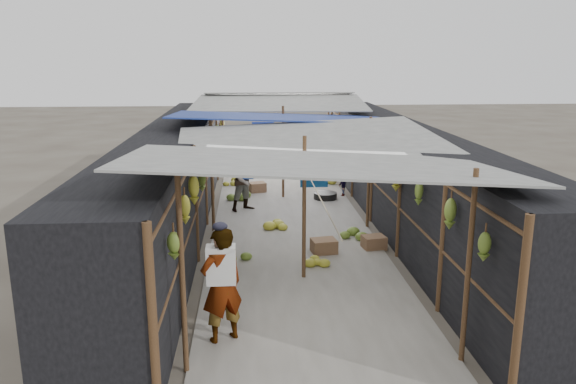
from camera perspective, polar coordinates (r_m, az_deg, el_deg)
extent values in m
plane|color=#6B6356|center=(7.66, 3.89, -17.23)|extent=(80.00, 80.00, 0.00)
cube|color=#9E998E|center=(13.62, 0.16, -3.08)|extent=(3.60, 16.00, 0.02)
cube|color=black|center=(13.41, -11.42, 1.41)|extent=(1.40, 15.00, 2.30)
cube|color=black|center=(13.79, 11.42, 1.75)|extent=(1.40, 15.00, 2.30)
cube|color=#91684A|center=(11.53, 3.67, -5.53)|extent=(0.55, 0.47, 0.30)
cube|color=#91684A|center=(11.90, 8.71, -5.09)|extent=(0.52, 0.44, 0.28)
cube|color=#91684A|center=(16.62, -3.13, 0.47)|extent=(0.55, 0.49, 0.30)
cylinder|color=black|center=(15.82, 3.80, -0.41)|extent=(0.65, 0.65, 0.20)
imported|color=white|center=(7.92, -6.75, -9.38)|extent=(0.73, 0.64, 1.68)
imported|color=#2034A4|center=(14.53, -4.31, 1.26)|extent=(1.01, 0.95, 1.65)
imported|color=#544D49|center=(16.14, 5.54, 0.90)|extent=(0.32, 0.52, 0.78)
cylinder|color=brown|center=(7.07, -10.71, -8.42)|extent=(0.07, 0.07, 2.60)
cylinder|color=brown|center=(7.54, 17.85, -7.43)|extent=(0.07, 0.07, 2.60)
cylinder|color=brown|center=(9.91, 1.65, -1.74)|extent=(0.07, 0.07, 2.60)
cylinder|color=brown|center=(12.81, -7.73, 1.67)|extent=(0.07, 0.07, 2.60)
cylinder|color=brown|center=(13.07, 8.22, 1.90)|extent=(0.07, 0.07, 2.60)
cylinder|color=brown|center=(15.76, -0.50, 4.03)|extent=(0.07, 0.07, 2.60)
cylinder|color=brown|center=(18.71, -6.61, 5.46)|extent=(0.07, 0.07, 2.60)
cylinder|color=brown|center=(18.90, 4.41, 5.59)|extent=(0.07, 0.07, 2.60)
cube|color=#9D9D98|center=(7.70, 3.18, 2.95)|extent=(5.21, 3.19, 0.52)
cube|color=#9D9D98|center=(10.89, 2.11, 5.30)|extent=(5.23, 3.73, 0.50)
cube|color=navy|center=(14.11, -0.54, 7.62)|extent=(5.40, 3.60, 0.41)
cube|color=#9D9D98|center=(17.39, -0.89, 9.08)|extent=(5.37, 3.66, 0.27)
cube|color=#9D9D98|center=(19.78, -0.99, 9.92)|extent=(5.00, 1.99, 0.24)
cylinder|color=brown|center=(13.18, -8.57, 5.30)|extent=(0.06, 15.00, 0.06)
cylinder|color=brown|center=(13.47, 8.72, 5.47)|extent=(0.06, 15.00, 0.06)
cylinder|color=gray|center=(13.18, 0.17, 5.44)|extent=(0.02, 15.00, 0.02)
cube|color=silver|center=(16.19, 0.79, 5.99)|extent=(0.60, 0.03, 0.55)
cube|color=navy|center=(16.67, -2.55, 6.11)|extent=(0.65, 0.03, 0.60)
cube|color=#1B19A5|center=(14.49, -0.89, 4.99)|extent=(0.70, 0.03, 0.60)
cube|color=#165092|center=(11.05, 2.68, 2.13)|extent=(0.55, 0.03, 0.65)
ellipsoid|color=olive|center=(6.95, -11.50, -5.40)|extent=(0.17, 0.15, 0.36)
ellipsoid|color=#A7A42B|center=(8.11, -10.43, -1.79)|extent=(0.16, 0.14, 0.44)
ellipsoid|color=#A7A42B|center=(9.43, -9.55, 0.18)|extent=(0.18, 0.16, 0.52)
ellipsoid|color=olive|center=(11.06, -8.74, 1.09)|extent=(0.15, 0.13, 0.43)
ellipsoid|color=olive|center=(12.22, -8.32, 3.33)|extent=(0.15, 0.12, 0.37)
ellipsoid|color=olive|center=(13.68, -7.88, 4.43)|extent=(0.16, 0.14, 0.39)
ellipsoid|color=olive|center=(15.17, -7.50, 4.54)|extent=(0.17, 0.14, 0.59)
ellipsoid|color=olive|center=(16.78, -7.20, 6.15)|extent=(0.18, 0.15, 0.37)
ellipsoid|color=olive|center=(18.10, -6.97, 6.03)|extent=(0.16, 0.14, 0.39)
ellipsoid|color=#A7A42B|center=(20.16, -6.68, 6.66)|extent=(0.15, 0.12, 0.53)
ellipsoid|color=olive|center=(7.25, 19.32, -5.28)|extent=(0.16, 0.14, 0.38)
ellipsoid|color=olive|center=(8.29, 16.15, -2.17)|extent=(0.17, 0.15, 0.47)
ellipsoid|color=olive|center=(9.66, 13.15, -0.17)|extent=(0.14, 0.12, 0.42)
ellipsoid|color=#A7A42B|center=(11.04, 10.95, 1.22)|extent=(0.19, 0.16, 0.48)
ellipsoid|color=#A7A42B|center=(12.94, 8.70, 3.17)|extent=(0.20, 0.17, 0.53)
ellipsoid|color=olive|center=(13.87, 7.83, 4.09)|extent=(0.19, 0.17, 0.35)
ellipsoid|color=#A7A42B|center=(15.32, 6.70, 5.53)|extent=(0.15, 0.13, 0.51)
ellipsoid|color=#A7A42B|center=(17.17, 5.54, 5.61)|extent=(0.15, 0.13, 0.53)
ellipsoid|color=olive|center=(18.70, 4.74, 6.54)|extent=(0.17, 0.14, 0.40)
ellipsoid|color=olive|center=(20.17, 4.10, 6.66)|extent=(0.14, 0.12, 0.60)
ellipsoid|color=olive|center=(11.07, -5.45, -6.57)|extent=(0.46, 0.39, 0.23)
ellipsoid|color=#A7A42B|center=(13.15, -1.63, -3.16)|extent=(0.51, 0.44, 0.26)
ellipsoid|color=olive|center=(12.49, 6.25, -4.06)|extent=(0.60, 0.51, 0.30)
ellipsoid|color=#A7A42B|center=(10.97, 3.14, -6.71)|extent=(0.47, 0.40, 0.24)
ellipsoid|color=#A7A42B|center=(17.70, -5.63, 1.29)|extent=(0.65, 0.56, 0.33)
ellipsoid|color=#A7A42B|center=(17.75, 3.70, 1.22)|extent=(0.48, 0.41, 0.24)
ellipsoid|color=olive|center=(15.71, -5.27, -0.40)|extent=(0.53, 0.45, 0.27)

